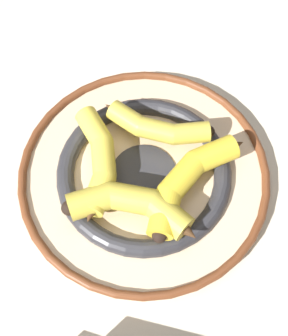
# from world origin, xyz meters

# --- Properties ---
(ground_plane) EXTENTS (2.80, 2.80, 0.00)m
(ground_plane) POSITION_xyz_m (0.00, 0.00, 0.00)
(ground_plane) COLOR beige
(decorative_bowl) EXTENTS (0.38, 0.38, 0.04)m
(decorative_bowl) POSITION_xyz_m (-0.01, -0.02, 0.02)
(decorative_bowl) COLOR beige
(decorative_bowl) RESTS_ON ground_plane
(banana_a) EXTENTS (0.10, 0.16, 0.03)m
(banana_a) POSITION_xyz_m (0.05, -0.05, 0.05)
(banana_a) COLOR gold
(banana_a) RESTS_ON decorative_bowl
(banana_b) EXTENTS (0.14, 0.17, 0.04)m
(banana_b) POSITION_xyz_m (-0.05, -0.08, 0.05)
(banana_b) COLOR yellow
(banana_b) RESTS_ON decorative_bowl
(banana_c) EXTENTS (0.11, 0.18, 0.04)m
(banana_c) POSITION_xyz_m (-0.07, 0.01, 0.05)
(banana_c) COLOR gold
(banana_c) RESTS_ON decorative_bowl
(banana_d) EXTENTS (0.19, 0.07, 0.03)m
(banana_d) POSITION_xyz_m (0.00, 0.04, 0.05)
(banana_d) COLOR yellow
(banana_d) RESTS_ON decorative_bowl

